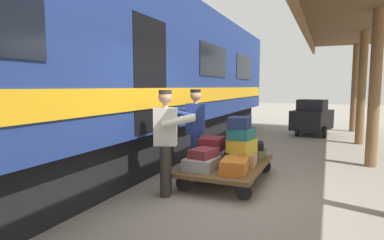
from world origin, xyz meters
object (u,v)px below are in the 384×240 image
object	(u,v)px
suitcase_brown_leather	(223,149)
porter_in_overalls	(195,128)
suitcase_black_hardshell	(252,146)
porter_by_door	(167,139)
train_car	(84,71)
suitcase_teal_softside	(241,134)
suitcase_navy_fabric	(239,123)
suitcase_olive_duffel	(251,153)
suitcase_burgundy_valise	(203,153)
suitcase_orange_carryall	(235,166)
suitcase_slate_roller	(213,156)
suitcase_gray_aluminum	(202,163)
luggage_cart	(228,166)
suitcase_tan_vintage	(243,159)
baggage_tug	(312,118)
suitcase_yellow_case	(242,146)
suitcase_maroon_trunk	(212,144)

from	to	relation	value
suitcase_brown_leather	porter_in_overalls	bearing A→B (deg)	35.84
suitcase_black_hardshell	porter_by_door	xyz separation A→B (m)	(1.01, 1.69, 0.33)
train_car	suitcase_brown_leather	world-z (taller)	train_car
suitcase_teal_softside	porter_in_overalls	xyz separation A→B (m)	(1.02, -0.24, 0.02)
suitcase_brown_leather	suitcase_navy_fabric	world-z (taller)	suitcase_navy_fabric
suitcase_olive_duffel	suitcase_burgundy_valise	xyz separation A→B (m)	(0.57, 1.14, 0.18)
suitcase_orange_carryall	suitcase_slate_roller	bearing A→B (deg)	-45.28
suitcase_gray_aluminum	suitcase_olive_duffel	bearing A→B (deg)	-116.34
suitcase_burgundy_valise	luggage_cart	bearing A→B (deg)	-116.79
suitcase_tan_vintage	baggage_tug	bearing A→B (deg)	-97.22
suitcase_tan_vintage	suitcase_navy_fabric	world-z (taller)	suitcase_navy_fabric
porter_in_overalls	baggage_tug	distance (m)	6.74
luggage_cart	suitcase_black_hardshell	bearing A→B (deg)	-119.48
suitcase_slate_roller	suitcase_burgundy_valise	bearing A→B (deg)	91.38
suitcase_olive_duffel	suitcase_navy_fabric	size ratio (longest dim) A/B	1.17
suitcase_olive_duffel	suitcase_tan_vintage	xyz separation A→B (m)	(0.00, 0.59, 0.02)
suitcase_olive_duffel	suitcase_teal_softside	xyz separation A→B (m)	(0.05, 0.59, 0.48)
suitcase_orange_carryall	suitcase_burgundy_valise	xyz separation A→B (m)	(0.57, -0.04, 0.16)
suitcase_brown_leather	baggage_tug	bearing A→B (deg)	-103.18
suitcase_yellow_case	suitcase_navy_fabric	size ratio (longest dim) A/B	1.15
suitcase_olive_duffel	suitcase_teal_softside	world-z (taller)	suitcase_teal_softside
luggage_cart	suitcase_tan_vintage	xyz separation A→B (m)	(-0.29, 0.00, 0.16)
suitcase_orange_carryall	porter_by_door	size ratio (longest dim) A/B	0.34
suitcase_teal_softside	suitcase_maroon_trunk	distance (m)	0.60
suitcase_slate_roller	suitcase_brown_leather	bearing A→B (deg)	-90.00
suitcase_tan_vintage	baggage_tug	size ratio (longest dim) A/B	0.26
suitcase_teal_softside	suitcase_burgundy_valise	bearing A→B (deg)	46.34
suitcase_black_hardshell	suitcase_navy_fabric	world-z (taller)	suitcase_navy_fabric
suitcase_yellow_case	suitcase_gray_aluminum	bearing A→B (deg)	48.34
suitcase_brown_leather	suitcase_burgundy_valise	xyz separation A→B (m)	(-0.01, 1.14, 0.13)
suitcase_tan_vintage	suitcase_slate_roller	size ratio (longest dim) A/B	0.94
suitcase_teal_softside	suitcase_black_hardshell	distance (m)	0.66
suitcase_orange_carryall	porter_by_door	bearing A→B (deg)	28.88
porter_by_door	suitcase_gray_aluminum	bearing A→B (deg)	-126.16
suitcase_burgundy_valise	porter_by_door	bearing A→B (deg)	54.78
luggage_cart	suitcase_navy_fabric	size ratio (longest dim) A/B	4.99
suitcase_orange_carryall	suitcase_navy_fabric	world-z (taller)	suitcase_navy_fabric
luggage_cart	suitcase_navy_fabric	world-z (taller)	suitcase_navy_fabric
suitcase_maroon_trunk	train_car	bearing A→B (deg)	16.06
suitcase_tan_vintage	suitcase_yellow_case	size ratio (longest dim) A/B	1.00
suitcase_navy_fabric	porter_in_overalls	size ratio (longest dim) A/B	0.25
suitcase_black_hardshell	suitcase_maroon_trunk	bearing A→B (deg)	42.42
train_car	suitcase_maroon_trunk	size ratio (longest dim) A/B	36.28
suitcase_maroon_trunk	suitcase_tan_vintage	bearing A→B (deg)	-178.79
suitcase_olive_duffel	suitcase_slate_roller	distance (m)	0.83
suitcase_olive_duffel	porter_by_door	world-z (taller)	porter_by_door
suitcase_gray_aluminum	suitcase_orange_carryall	distance (m)	0.58
luggage_cart	suitcase_slate_roller	xyz separation A→B (m)	(0.29, 0.00, 0.16)
luggage_cart	porter_by_door	distance (m)	1.46
suitcase_black_hardshell	train_car	bearing A→B (deg)	22.76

